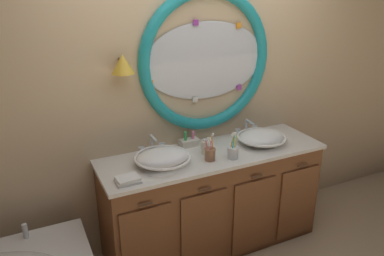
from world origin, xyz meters
TOP-DOWN VIEW (x-y plane):
  - back_wall_assembly at (0.01, 0.58)m, footprint 6.40×0.26m
  - vanity_counter at (0.02, 0.26)m, footprint 1.88×0.61m
  - sink_basin_left at (-0.43, 0.24)m, footprint 0.44×0.44m
  - sink_basin_right at (0.47, 0.24)m, footprint 0.42×0.42m
  - faucet_set_left at (-0.43, 0.47)m, footprint 0.23×0.15m
  - faucet_set_right at (0.47, 0.47)m, footprint 0.24×0.14m
  - toothbrush_holder_left at (-0.07, 0.15)m, footprint 0.09×0.09m
  - toothbrush_holder_right at (0.10, 0.10)m, footprint 0.09×0.09m
  - soap_dispenser at (-0.06, 0.26)m, footprint 0.06×0.07m
  - folded_hand_towel at (-0.75, 0.09)m, footprint 0.17×0.13m
  - toiletry_basket at (-0.10, 0.46)m, footprint 0.16×0.09m

SIDE VIEW (x-z plane):
  - vanity_counter at x=0.02m, z-range 0.00..0.90m
  - folded_hand_towel at x=-0.75m, z-range 0.89..0.93m
  - toiletry_basket at x=-0.10m, z-range 0.86..1.00m
  - toothbrush_holder_left at x=-0.07m, z-range 0.84..1.06m
  - toothbrush_holder_right at x=0.10m, z-range 0.84..1.06m
  - sink_basin_left at x=-0.43m, z-range 0.89..1.01m
  - faucet_set_right at x=0.47m, z-range 0.88..1.03m
  - soap_dispenser at x=-0.06m, z-range 0.88..1.02m
  - sink_basin_right at x=0.47m, z-range 0.89..1.01m
  - faucet_set_left at x=-0.43m, z-range 0.88..1.04m
  - back_wall_assembly at x=0.01m, z-range 0.03..2.63m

